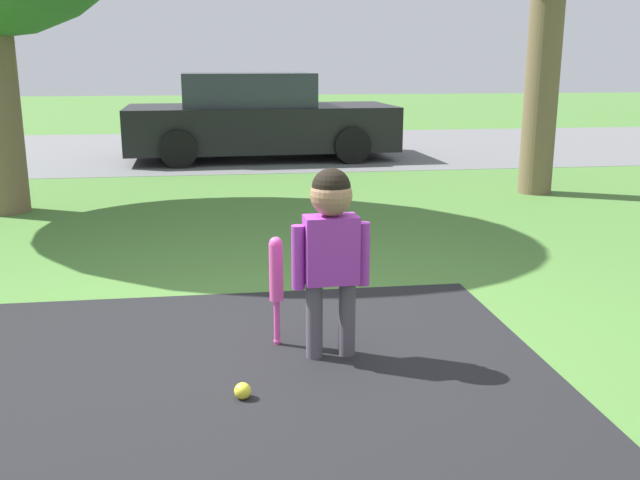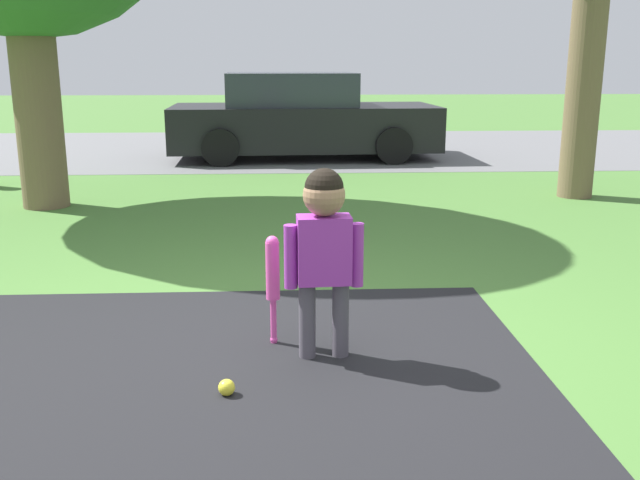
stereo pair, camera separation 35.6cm
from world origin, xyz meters
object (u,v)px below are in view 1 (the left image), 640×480
baseball_bat (276,276)px  sports_ball (243,391)px  child (331,237)px  parked_car (258,119)px

baseball_bat → sports_ball: (-0.21, -0.63, -0.36)m
child → baseball_bat: 0.42m
child → sports_ball: bearing=-141.2°
child → sports_ball: 0.89m
baseball_bat → sports_ball: size_ratio=7.73×
child → sports_ball: size_ratio=12.68×
parked_car → baseball_bat: bearing=-94.6°
baseball_bat → sports_ball: bearing=-108.8°
sports_ball → parked_car: parked_car is taller
sports_ball → parked_car: bearing=86.2°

